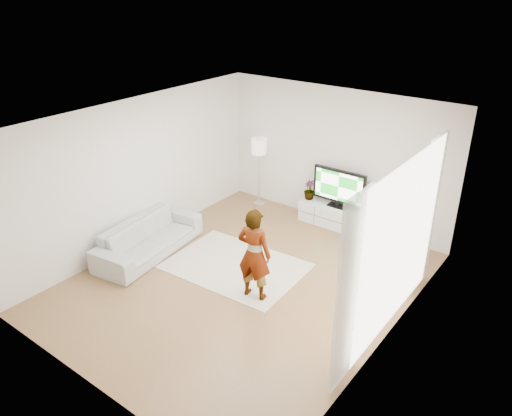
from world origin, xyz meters
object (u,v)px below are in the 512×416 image
Objects in this scene: media_console at (336,216)px; player at (254,254)px; rug at (236,266)px; television at (339,187)px; sofa at (149,238)px; floor_lamp at (259,149)px.

player reaches higher than media_console.
player is at bearing -87.26° from media_console.
media_console is 0.67× the size of rug.
television is 0.51× the size of sofa.
television is at bearing 2.74° from floor_lamp.
player is at bearing -32.51° from rug.
rug is 1.53× the size of floor_lamp.
floor_lamp reaches higher than rug.
sofa is at bearing -96.08° from floor_lamp.
player is 3.62m from floor_lamp.
rug is (-0.67, -2.46, -0.21)m from media_console.
rug is at bearing -105.09° from television.
rug is at bearing -62.19° from floor_lamp.
player is (0.81, -0.52, 0.78)m from rug.
rug is at bearing -42.04° from player.
television is (0.00, 0.03, 0.65)m from media_console.
television is 1.99m from floor_lamp.
media_console is at bearing 74.74° from rug.
player reaches higher than floor_lamp.
rug is 1.24m from player.
media_console is at bearing 1.92° from floor_lamp.
sofa is (-2.26, -3.09, -0.55)m from television.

